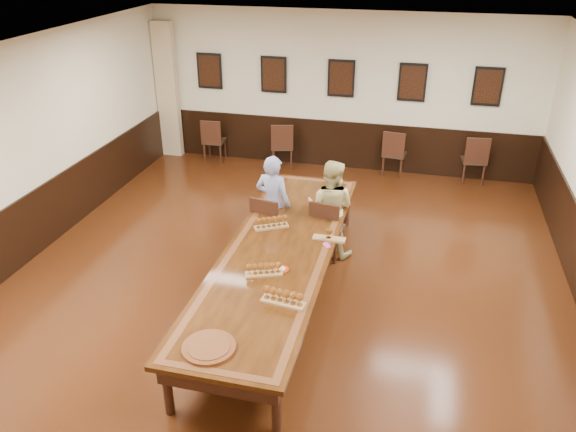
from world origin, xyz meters
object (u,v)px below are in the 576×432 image
(chair_woman, at_px, (328,227))
(conference_table, at_px, (279,258))
(spare_chair_a, at_px, (214,139))
(person_man, at_px, (273,204))
(chair_man, at_px, (270,223))
(spare_chair_b, at_px, (282,145))
(person_woman, at_px, (330,208))
(spare_chair_c, at_px, (395,152))
(carved_platter, at_px, (209,347))
(spare_chair_d, at_px, (474,158))

(chair_woman, height_order, conference_table, chair_woman)
(spare_chair_a, height_order, person_man, person_man)
(chair_man, relative_size, chair_woman, 1.00)
(spare_chair_b, bearing_deg, person_man, 88.44)
(chair_man, relative_size, conference_table, 0.20)
(spare_chair_b, bearing_deg, person_woman, 102.07)
(chair_man, height_order, person_woman, person_woman)
(spare_chair_c, distance_m, carved_platter, 7.07)
(spare_chair_b, distance_m, conference_table, 4.84)
(spare_chair_d, relative_size, carved_platter, 1.60)
(spare_chair_b, relative_size, conference_table, 0.20)
(spare_chair_d, xyz_separation_m, conference_table, (-2.75, -4.82, 0.12))
(chair_woman, distance_m, spare_chair_b, 3.81)
(chair_man, relative_size, spare_chair_c, 1.02)
(spare_chair_c, bearing_deg, carved_platter, 86.72)
(chair_woman, xyz_separation_m, spare_chair_a, (-3.14, 3.46, -0.02))
(spare_chair_c, bearing_deg, person_man, 73.56)
(spare_chair_a, bearing_deg, conference_table, 116.34)
(person_woman, bearing_deg, person_man, 12.92)
(spare_chair_a, xyz_separation_m, carved_platter, (2.51, -6.81, 0.30))
(chair_woman, height_order, person_man, person_man)
(person_man, bearing_deg, spare_chair_b, -67.31)
(chair_woman, relative_size, person_woman, 0.64)
(conference_table, bearing_deg, carved_platter, -94.99)
(chair_woman, distance_m, person_woman, 0.30)
(spare_chair_c, height_order, person_man, person_man)
(spare_chair_c, relative_size, person_woman, 0.62)
(person_man, relative_size, carved_platter, 2.56)
(person_man, bearing_deg, conference_table, 119.15)
(spare_chair_d, distance_m, person_woman, 4.17)
(spare_chair_c, bearing_deg, spare_chair_b, 11.19)
(spare_chair_d, bearing_deg, person_man, 41.35)
(spare_chair_b, bearing_deg, spare_chair_d, 168.16)
(spare_chair_d, bearing_deg, chair_man, 41.99)
(spare_chair_d, bearing_deg, person_woman, 49.66)
(spare_chair_d, distance_m, person_man, 4.77)
(spare_chair_a, xyz_separation_m, person_woman, (3.15, -3.36, 0.30))
(chair_woman, xyz_separation_m, carved_platter, (-0.62, -3.34, 0.28))
(spare_chair_a, bearing_deg, spare_chair_d, 177.71)
(spare_chair_a, relative_size, person_man, 0.60)
(carved_platter, bearing_deg, person_man, 94.10)
(chair_woman, height_order, spare_chair_b, chair_woman)
(chair_woman, height_order, spare_chair_d, same)
(spare_chair_b, relative_size, spare_chair_d, 1.00)
(carved_platter, bearing_deg, spare_chair_a, 110.27)
(chair_man, relative_size, spare_chair_d, 1.00)
(spare_chair_b, relative_size, person_woman, 0.64)
(spare_chair_b, xyz_separation_m, person_man, (0.74, -3.43, 0.29))
(spare_chair_d, xyz_separation_m, person_woman, (-2.29, -3.47, 0.28))
(conference_table, bearing_deg, spare_chair_c, 76.14)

